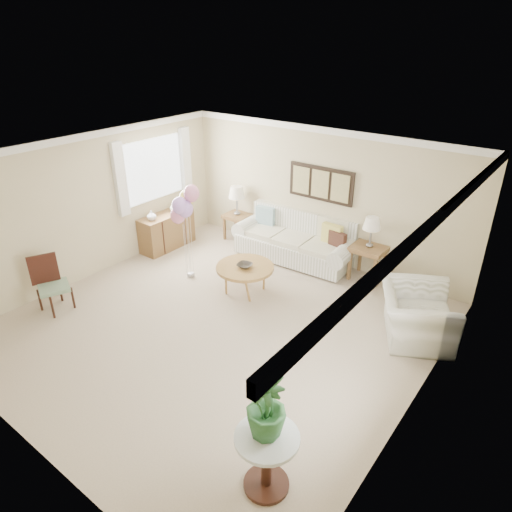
# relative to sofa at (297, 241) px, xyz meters

# --- Properties ---
(ground_plane) EXTENTS (6.00, 6.00, 0.00)m
(ground_plane) POSITION_rel_sofa_xyz_m (0.31, -2.70, -0.37)
(ground_plane) COLOR #BAA78E
(room_shell) EXTENTS (6.04, 6.04, 2.60)m
(room_shell) POSITION_rel_sofa_xyz_m (0.20, -2.61, 1.26)
(room_shell) COLOR beige
(room_shell) RESTS_ON ground
(wall_art_triptych) EXTENTS (1.35, 0.06, 0.65)m
(wall_art_triptych) POSITION_rel_sofa_xyz_m (0.31, 0.27, 1.18)
(wall_art_triptych) COLOR black
(wall_art_triptych) RESTS_ON ground
(sofa) EXTENTS (2.58, 1.06, 0.94)m
(sofa) POSITION_rel_sofa_xyz_m (0.00, 0.00, 0.00)
(sofa) COLOR white
(sofa) RESTS_ON ground
(end_table_left) EXTENTS (0.53, 0.48, 0.57)m
(end_table_left) POSITION_rel_sofa_xyz_m (-1.55, 0.02, 0.11)
(end_table_left) COLOR brown
(end_table_left) RESTS_ON ground
(end_table_right) EXTENTS (0.60, 0.55, 0.66)m
(end_table_right) POSITION_rel_sofa_xyz_m (1.48, 0.07, 0.18)
(end_table_right) COLOR brown
(end_table_right) RESTS_ON ground
(lamp_left) EXTENTS (0.36, 0.36, 0.63)m
(lamp_left) POSITION_rel_sofa_xyz_m (-1.55, 0.02, 0.68)
(lamp_left) COLOR gray
(lamp_left) RESTS_ON end_table_left
(lamp_right) EXTENTS (0.32, 0.32, 0.56)m
(lamp_right) POSITION_rel_sofa_xyz_m (1.48, 0.07, 0.71)
(lamp_right) COLOR gray
(lamp_right) RESTS_ON end_table_right
(coffee_table) EXTENTS (1.00, 1.00, 0.51)m
(coffee_table) POSITION_rel_sofa_xyz_m (-0.00, -1.66, 0.10)
(coffee_table) COLOR #A87C45
(coffee_table) RESTS_ON ground
(decor_bowl) EXTENTS (0.30, 0.30, 0.06)m
(decor_bowl) POSITION_rel_sofa_xyz_m (0.02, -1.69, 0.17)
(decor_bowl) COLOR #302B25
(decor_bowl) RESTS_ON coffee_table
(armchair) EXTENTS (1.44, 1.50, 0.76)m
(armchair) POSITION_rel_sofa_xyz_m (2.82, -1.15, 0.01)
(armchair) COLOR white
(armchair) RESTS_ON ground
(side_table) EXTENTS (0.64, 0.64, 0.69)m
(side_table) POSITION_rel_sofa_xyz_m (2.54, -4.52, 0.15)
(side_table) COLOR silver
(side_table) RESTS_ON ground
(potted_plant) EXTENTS (0.49, 0.49, 0.69)m
(potted_plant) POSITION_rel_sofa_xyz_m (2.51, -4.50, 0.67)
(potted_plant) COLOR #205421
(potted_plant) RESTS_ON side_table
(accent_chair) EXTENTS (0.61, 0.60, 0.94)m
(accent_chair) POSITION_rel_sofa_xyz_m (-2.19, -3.97, 0.12)
(accent_chair) COLOR gray
(accent_chair) RESTS_ON ground
(credenza) EXTENTS (0.46, 1.20, 0.74)m
(credenza) POSITION_rel_sofa_xyz_m (-2.45, -1.20, 0.00)
(credenza) COLOR brown
(credenza) RESTS_ON ground
(vase_white) EXTENTS (0.24, 0.24, 0.19)m
(vase_white) POSITION_rel_sofa_xyz_m (-2.43, -1.57, 0.47)
(vase_white) COLOR white
(vase_white) RESTS_ON credenza
(vase_sage) EXTENTS (0.21, 0.21, 0.19)m
(vase_sage) POSITION_rel_sofa_xyz_m (-2.43, -0.96, 0.46)
(vase_sage) COLOR beige
(vase_sage) RESTS_ON credenza
(balloon_cluster) EXTENTS (0.51, 0.50, 1.79)m
(balloon_cluster) POSITION_rel_sofa_xyz_m (-1.15, -1.88, 1.07)
(balloon_cluster) COLOR gray
(balloon_cluster) RESTS_ON ground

